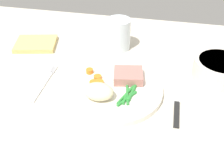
% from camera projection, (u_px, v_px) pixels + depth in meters
% --- Properties ---
extents(dining_table, '(1.20, 0.90, 0.02)m').
position_uv_depth(dining_table, '(108.00, 88.00, 0.76)').
color(dining_table, beige).
rests_on(dining_table, ground).
extents(dinner_plate, '(0.27, 0.27, 0.02)m').
position_uv_depth(dinner_plate, '(112.00, 89.00, 0.73)').
color(dinner_plate, white).
rests_on(dinner_plate, dining_table).
extents(meat_portion, '(0.09, 0.08, 0.02)m').
position_uv_depth(meat_portion, '(128.00, 76.00, 0.75)').
color(meat_portion, '#B2756B').
rests_on(meat_portion, dinner_plate).
extents(mashed_potatoes, '(0.08, 0.06, 0.04)m').
position_uv_depth(mashed_potatoes, '(99.00, 91.00, 0.68)').
color(mashed_potatoes, beige).
rests_on(mashed_potatoes, dinner_plate).
extents(carrot_slices, '(0.06, 0.07, 0.01)m').
position_uv_depth(carrot_slices, '(95.00, 79.00, 0.75)').
color(carrot_slices, orange).
rests_on(carrot_slices, dinner_plate).
extents(green_beans, '(0.04, 0.10, 0.01)m').
position_uv_depth(green_beans, '(128.00, 94.00, 0.70)').
color(green_beans, '#2D8C38').
rests_on(green_beans, dinner_plate).
extents(fork, '(0.01, 0.17, 0.00)m').
position_uv_depth(fork, '(45.00, 83.00, 0.76)').
color(fork, silver).
rests_on(fork, dining_table).
extents(knife, '(0.02, 0.20, 0.01)m').
position_uv_depth(knife, '(177.00, 100.00, 0.71)').
color(knife, black).
rests_on(knife, dining_table).
extents(water_glass, '(0.08, 0.08, 0.10)m').
position_uv_depth(water_glass, '(118.00, 36.00, 0.89)').
color(water_glass, silver).
rests_on(water_glass, dining_table).
extents(salad_bowl, '(0.15, 0.15, 0.05)m').
position_uv_depth(salad_bowl, '(220.00, 68.00, 0.77)').
color(salad_bowl, silver).
rests_on(salad_bowl, dining_table).
extents(napkin, '(0.15, 0.13, 0.01)m').
position_uv_depth(napkin, '(36.00, 44.00, 0.93)').
color(napkin, '#DBBC6B').
rests_on(napkin, dining_table).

